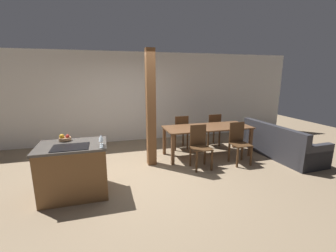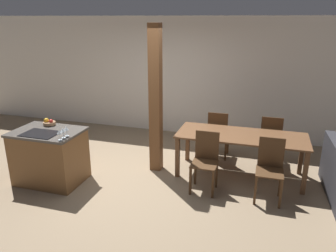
{
  "view_description": "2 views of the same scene",
  "coord_description": "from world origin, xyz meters",
  "px_view_note": "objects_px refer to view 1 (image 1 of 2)",
  "views": [
    {
      "loc": [
        -0.71,
        -4.34,
        2.03
      ],
      "look_at": [
        0.6,
        0.2,
        0.95
      ],
      "focal_mm": 24.0,
      "sensor_mm": 36.0,
      "label": 1
    },
    {
      "loc": [
        2.11,
        -4.72,
        2.66
      ],
      "look_at": [
        0.6,
        0.2,
        0.95
      ],
      "focal_mm": 35.0,
      "sensor_mm": 36.0,
      "label": 2
    }
  ],
  "objects_px": {
    "dining_table": "(207,130)",
    "dining_chair_near_right": "(239,142)",
    "wine_glass_near": "(101,140)",
    "dining_chair_far_left": "(180,131)",
    "dining_chair_far_right": "(213,129)",
    "fruit_bowl": "(65,138)",
    "couch": "(280,145)",
    "kitchen_island": "(74,170)",
    "wine_glass_far": "(101,137)",
    "dining_chair_near_left": "(200,146)",
    "timber_post": "(151,109)",
    "wine_glass_middle": "(101,138)"
  },
  "relations": [
    {
      "from": "dining_table",
      "to": "dining_chair_far_left",
      "type": "relative_size",
      "value": 2.3
    },
    {
      "from": "wine_glass_middle",
      "to": "timber_post",
      "type": "distance_m",
      "value": 1.63
    },
    {
      "from": "dining_chair_far_left",
      "to": "dining_chair_far_right",
      "type": "bearing_deg",
      "value": -180.0
    },
    {
      "from": "wine_glass_middle",
      "to": "dining_chair_near_left",
      "type": "relative_size",
      "value": 0.17
    },
    {
      "from": "kitchen_island",
      "to": "dining_table",
      "type": "bearing_deg",
      "value": 20.82
    },
    {
      "from": "fruit_bowl",
      "to": "dining_chair_far_right",
      "type": "bearing_deg",
      "value": 22.92
    },
    {
      "from": "wine_glass_middle",
      "to": "dining_chair_far_left",
      "type": "height_order",
      "value": "wine_glass_middle"
    },
    {
      "from": "timber_post",
      "to": "fruit_bowl",
      "type": "bearing_deg",
      "value": -157.26
    },
    {
      "from": "wine_glass_middle",
      "to": "wine_glass_far",
      "type": "xyz_separation_m",
      "value": [
        0.0,
        0.09,
        0.0
      ]
    },
    {
      "from": "dining_chair_near_left",
      "to": "dining_chair_far_right",
      "type": "bearing_deg",
      "value": 53.3
    },
    {
      "from": "dining_chair_near_right",
      "to": "dining_chair_far_right",
      "type": "xyz_separation_m",
      "value": [
        0.0,
        1.32,
        0.0
      ]
    },
    {
      "from": "couch",
      "to": "dining_chair_far_right",
      "type": "bearing_deg",
      "value": 43.71
    },
    {
      "from": "dining_chair_near_right",
      "to": "timber_post",
      "type": "height_order",
      "value": "timber_post"
    },
    {
      "from": "wine_glass_near",
      "to": "dining_table",
      "type": "relative_size",
      "value": 0.07
    },
    {
      "from": "kitchen_island",
      "to": "dining_chair_far_right",
      "type": "height_order",
      "value": "dining_chair_far_right"
    },
    {
      "from": "wine_glass_far",
      "to": "couch",
      "type": "distance_m",
      "value": 4.44
    },
    {
      "from": "wine_glass_far",
      "to": "dining_chair_far_right",
      "type": "relative_size",
      "value": 0.17
    },
    {
      "from": "wine_glass_middle",
      "to": "couch",
      "type": "relative_size",
      "value": 0.08
    },
    {
      "from": "fruit_bowl",
      "to": "couch",
      "type": "distance_m",
      "value": 4.99
    },
    {
      "from": "fruit_bowl",
      "to": "dining_chair_near_right",
      "type": "height_order",
      "value": "fruit_bowl"
    },
    {
      "from": "dining_chair_far_left",
      "to": "timber_post",
      "type": "xyz_separation_m",
      "value": [
        -0.99,
        -0.84,
        0.79
      ]
    },
    {
      "from": "wine_glass_near",
      "to": "dining_chair_near_right",
      "type": "distance_m",
      "value": 3.2
    },
    {
      "from": "wine_glass_far",
      "to": "couch",
      "type": "xyz_separation_m",
      "value": [
        4.32,
        0.72,
        -0.75
      ]
    },
    {
      "from": "dining_table",
      "to": "dining_chair_near_left",
      "type": "bearing_deg",
      "value": -126.7
    },
    {
      "from": "kitchen_island",
      "to": "dining_chair_far_left",
      "type": "xyz_separation_m",
      "value": [
        2.54,
        1.81,
        0.05
      ]
    },
    {
      "from": "kitchen_island",
      "to": "fruit_bowl",
      "type": "relative_size",
      "value": 5.39
    },
    {
      "from": "fruit_bowl",
      "to": "wine_glass_middle",
      "type": "relative_size",
      "value": 1.29
    },
    {
      "from": "dining_chair_near_left",
      "to": "dining_chair_near_right",
      "type": "distance_m",
      "value": 0.98
    },
    {
      "from": "wine_glass_middle",
      "to": "wine_glass_far",
      "type": "bearing_deg",
      "value": 90.0
    },
    {
      "from": "dining_table",
      "to": "dining_chair_near_right",
      "type": "distance_m",
      "value": 0.84
    },
    {
      "from": "timber_post",
      "to": "kitchen_island",
      "type": "bearing_deg",
      "value": -147.89
    },
    {
      "from": "wine_glass_far",
      "to": "dining_chair_near_left",
      "type": "height_order",
      "value": "wine_glass_far"
    },
    {
      "from": "wine_glass_near",
      "to": "dining_chair_near_right",
      "type": "height_order",
      "value": "wine_glass_near"
    },
    {
      "from": "fruit_bowl",
      "to": "dining_chair_near_left",
      "type": "relative_size",
      "value": 0.22
    },
    {
      "from": "fruit_bowl",
      "to": "wine_glass_near",
      "type": "relative_size",
      "value": 1.29
    },
    {
      "from": "couch",
      "to": "timber_post",
      "type": "height_order",
      "value": "timber_post"
    },
    {
      "from": "kitchen_island",
      "to": "timber_post",
      "type": "distance_m",
      "value": 2.01
    },
    {
      "from": "kitchen_island",
      "to": "dining_table",
      "type": "distance_m",
      "value": 3.25
    },
    {
      "from": "kitchen_island",
      "to": "timber_post",
      "type": "height_order",
      "value": "timber_post"
    },
    {
      "from": "fruit_bowl",
      "to": "kitchen_island",
      "type": "bearing_deg",
      "value": -61.49
    },
    {
      "from": "fruit_bowl",
      "to": "wine_glass_near",
      "type": "distance_m",
      "value": 0.85
    },
    {
      "from": "wine_glass_near",
      "to": "dining_table",
      "type": "height_order",
      "value": "wine_glass_near"
    },
    {
      "from": "dining_table",
      "to": "dining_chair_far_right",
      "type": "bearing_deg",
      "value": 53.3
    },
    {
      "from": "dining_chair_near_right",
      "to": "dining_chair_near_left",
      "type": "bearing_deg",
      "value": 180.0
    },
    {
      "from": "wine_glass_near",
      "to": "wine_glass_far",
      "type": "xyz_separation_m",
      "value": [
        0.0,
        0.18,
        0.0
      ]
    },
    {
      "from": "dining_table",
      "to": "timber_post",
      "type": "bearing_deg",
      "value": -173.04
    },
    {
      "from": "dining_table",
      "to": "dining_chair_far_right",
      "type": "relative_size",
      "value": 2.3
    },
    {
      "from": "dining_chair_far_right",
      "to": "wine_glass_near",
      "type": "bearing_deg",
      "value": 34.98
    },
    {
      "from": "dining_table",
      "to": "dining_chair_near_right",
      "type": "xyz_separation_m",
      "value": [
        0.49,
        -0.66,
        -0.16
      ]
    },
    {
      "from": "dining_chair_far_right",
      "to": "couch",
      "type": "bearing_deg",
      "value": 135.96
    }
  ]
}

